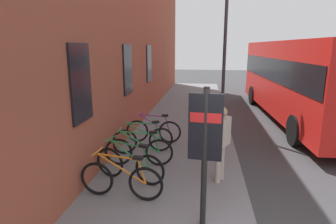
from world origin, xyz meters
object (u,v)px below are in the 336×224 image
Objects in this scene: bicycle_beside_lamp at (139,151)px; city_bus at (300,76)px; pedestrian_near_bus at (221,137)px; street_lamp at (225,43)px; bicycle_by_door at (121,180)px; pedestrian_by_facade at (210,116)px; bicycle_end_of_row at (154,131)px; transit_info_sign at (205,136)px; bicycle_far_end at (143,140)px; bicycle_nearest_sign at (130,165)px.

city_bus reaches higher than bicycle_beside_lamp.
pedestrian_near_bus is 0.33× the size of street_lamp.
pedestrian_near_bus is at bearing -63.36° from bicycle_by_door.
street_lamp reaches higher than pedestrian_by_facade.
street_lamp is at bearing -10.07° from pedestrian_by_facade.
street_lamp is (4.60, -0.28, 2.09)m from pedestrian_near_bus.
pedestrian_near_bus reaches higher than bicycle_end_of_row.
transit_info_sign reaches higher than pedestrian_near_bus.
bicycle_by_door is 1.04× the size of bicycle_far_end.
pedestrian_near_bus is at bearing -140.88° from bicycle_end_of_row.
street_lamp is at bearing -45.93° from bicycle_end_of_row.
bicycle_beside_lamp is at bearing 36.12° from transit_info_sign.
bicycle_beside_lamp is 3.06m from transit_info_sign.
bicycle_far_end and bicycle_end_of_row have the same top height.
street_lamp reaches higher than bicycle_end_of_row.
pedestrian_near_bus is at bearing -82.50° from bicycle_nearest_sign.
bicycle_by_door is at bearing -177.72° from bicycle_nearest_sign.
pedestrian_near_bus is at bearing -173.58° from pedestrian_by_facade.
city_bus is (8.15, -3.94, 0.20)m from transit_info_sign.
transit_info_sign is 9.05m from city_bus.
bicycle_far_end is at bearing 99.93° from pedestrian_by_facade.
pedestrian_near_bus is 1.00× the size of pedestrian_by_facade.
bicycle_end_of_row is at bearing 71.65° from pedestrian_by_facade.
bicycle_end_of_row is 4.18m from street_lamp.
bicycle_by_door is at bearing 179.45° from bicycle_end_of_row.
pedestrian_by_facade is (2.84, -1.80, 0.68)m from bicycle_by_door.
city_bus is at bearing -53.85° from bicycle_end_of_row.
transit_info_sign is 1.37× the size of pedestrian_by_facade.
transit_info_sign reaches higher than bicycle_end_of_row.
bicycle_nearest_sign is at bearing 178.68° from bicycle_end_of_row.
bicycle_by_door and bicycle_far_end have the same top height.
city_bus is at bearing -36.74° from bicycle_by_door.
bicycle_nearest_sign and bicycle_end_of_row have the same top height.
pedestrian_by_facade is 3.50m from street_lamp.
bicycle_end_of_row is at bearing -8.45° from bicycle_far_end.
city_bus reaches higher than bicycle_by_door.
city_bus reaches higher than pedestrian_by_facade.
bicycle_beside_lamp is 1.82m from bicycle_end_of_row.
bicycle_nearest_sign is (0.74, 0.03, 0.00)m from bicycle_by_door.
pedestrian_by_facade is at bearing -80.07° from bicycle_far_end.
bicycle_nearest_sign is 0.97× the size of bicycle_beside_lamp.
bicycle_by_door is at bearing 143.26° from city_bus.
pedestrian_by_facade is at bearing -32.29° from bicycle_by_door.
bicycle_beside_lamp is at bearing 124.26° from pedestrian_by_facade.
bicycle_far_end is (0.90, 0.09, -0.00)m from bicycle_beside_lamp.
bicycle_by_door is 2.51m from bicycle_far_end.
transit_info_sign is (-1.40, -1.68, 1.21)m from bicycle_nearest_sign.
bicycle_beside_lamp is (0.87, -0.02, 0.00)m from bicycle_nearest_sign.
pedestrian_by_facade reaches higher than bicycle_end_of_row.
bicycle_beside_lamp is 2.29m from pedestrian_by_facade.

